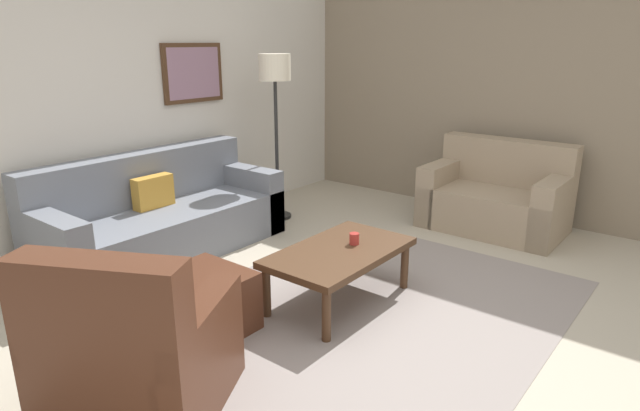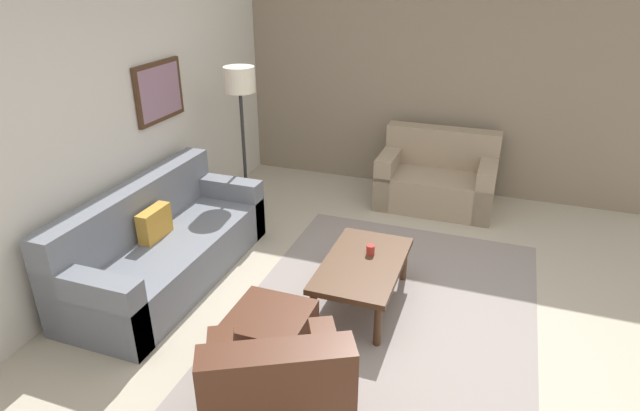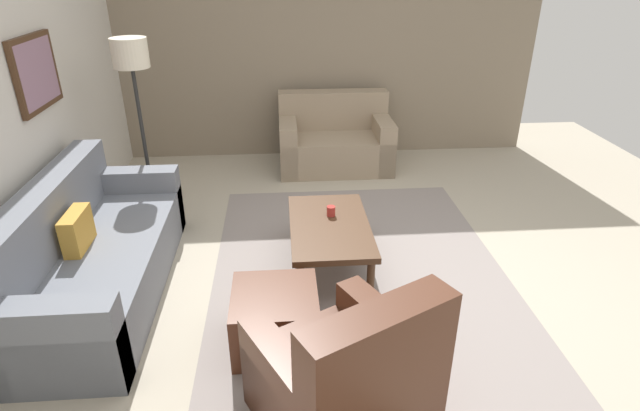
{
  "view_description": "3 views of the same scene",
  "coord_description": "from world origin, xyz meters",
  "px_view_note": "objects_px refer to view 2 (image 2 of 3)",
  "views": [
    {
      "loc": [
        -2.71,
        -1.85,
        1.83
      ],
      "look_at": [
        0.15,
        0.41,
        0.71
      ],
      "focal_mm": 30.0,
      "sensor_mm": 36.0,
      "label": 1
    },
    {
      "loc": [
        -3.54,
        -0.71,
        2.71
      ],
      "look_at": [
        0.13,
        0.61,
        0.88
      ],
      "focal_mm": 29.78,
      "sensor_mm": 36.0,
      "label": 2
    },
    {
      "loc": [
        -3.44,
        0.6,
        2.35
      ],
      "look_at": [
        0.04,
        0.33,
        0.64
      ],
      "focal_mm": 28.56,
      "sensor_mm": 36.0,
      "label": 3
    }
  ],
  "objects_px": {
    "ottoman": "(270,336)",
    "framed_artwork": "(159,92)",
    "cup": "(371,250)",
    "lamp_standing": "(240,96)",
    "coffee_table": "(363,267)",
    "couch_main": "(160,248)",
    "couch_loveseat": "(437,180)"
  },
  "relations": [
    {
      "from": "ottoman",
      "to": "framed_artwork",
      "type": "height_order",
      "value": "framed_artwork"
    },
    {
      "from": "ottoman",
      "to": "couch_loveseat",
      "type": "bearing_deg",
      "value": -12.71
    },
    {
      "from": "ottoman",
      "to": "cup",
      "type": "bearing_deg",
      "value": -24.14
    },
    {
      "from": "coffee_table",
      "to": "couch_loveseat",
      "type": "bearing_deg",
      "value": -6.91
    },
    {
      "from": "couch_loveseat",
      "to": "coffee_table",
      "type": "xyz_separation_m",
      "value": [
        -2.31,
        0.28,
        0.06
      ]
    },
    {
      "from": "ottoman",
      "to": "coffee_table",
      "type": "distance_m",
      "value": 1.02
    },
    {
      "from": "cup",
      "to": "couch_loveseat",
      "type": "bearing_deg",
      "value": -6.74
    },
    {
      "from": "couch_main",
      "to": "cup",
      "type": "height_order",
      "value": "couch_main"
    },
    {
      "from": "couch_main",
      "to": "cup",
      "type": "distance_m",
      "value": 1.93
    },
    {
      "from": "cup",
      "to": "lamp_standing",
      "type": "bearing_deg",
      "value": 59.1
    },
    {
      "from": "coffee_table",
      "to": "framed_artwork",
      "type": "bearing_deg",
      "value": 74.78
    },
    {
      "from": "couch_main",
      "to": "lamp_standing",
      "type": "distance_m",
      "value": 1.78
    },
    {
      "from": "cup",
      "to": "lamp_standing",
      "type": "xyz_separation_m",
      "value": [
        1.02,
        1.71,
        0.96
      ]
    },
    {
      "from": "coffee_table",
      "to": "lamp_standing",
      "type": "relative_size",
      "value": 0.64
    },
    {
      "from": "coffee_table",
      "to": "lamp_standing",
      "type": "distance_m",
      "value": 2.3
    },
    {
      "from": "ottoman",
      "to": "coffee_table",
      "type": "xyz_separation_m",
      "value": [
        0.9,
        -0.44,
        0.16
      ]
    },
    {
      "from": "coffee_table",
      "to": "framed_artwork",
      "type": "relative_size",
      "value": 1.55
    },
    {
      "from": "cup",
      "to": "lamp_standing",
      "type": "distance_m",
      "value": 2.21
    },
    {
      "from": "couch_main",
      "to": "framed_artwork",
      "type": "relative_size",
      "value": 3.08
    },
    {
      "from": "couch_loveseat",
      "to": "lamp_standing",
      "type": "xyz_separation_m",
      "value": [
        -1.15,
        1.96,
        1.11
      ]
    },
    {
      "from": "couch_main",
      "to": "couch_loveseat",
      "type": "height_order",
      "value": "same"
    },
    {
      "from": "lamp_standing",
      "to": "coffee_table",
      "type": "bearing_deg",
      "value": -124.77
    },
    {
      "from": "coffee_table",
      "to": "cup",
      "type": "height_order",
      "value": "cup"
    },
    {
      "from": "couch_main",
      "to": "lamp_standing",
      "type": "height_order",
      "value": "lamp_standing"
    },
    {
      "from": "couch_main",
      "to": "cup",
      "type": "bearing_deg",
      "value": -79.33
    },
    {
      "from": "couch_main",
      "to": "couch_loveseat",
      "type": "bearing_deg",
      "value": -40.41
    },
    {
      "from": "coffee_table",
      "to": "ottoman",
      "type": "bearing_deg",
      "value": 153.72
    },
    {
      "from": "couch_main",
      "to": "framed_artwork",
      "type": "distance_m",
      "value": 1.54
    },
    {
      "from": "couch_loveseat",
      "to": "framed_artwork",
      "type": "xyz_separation_m",
      "value": [
        -1.7,
        2.55,
        1.23
      ]
    },
    {
      "from": "ottoman",
      "to": "framed_artwork",
      "type": "distance_m",
      "value": 2.72
    },
    {
      "from": "coffee_table",
      "to": "framed_artwork",
      "type": "distance_m",
      "value": 2.63
    },
    {
      "from": "couch_main",
      "to": "ottoman",
      "type": "relative_size",
      "value": 3.9
    }
  ]
}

